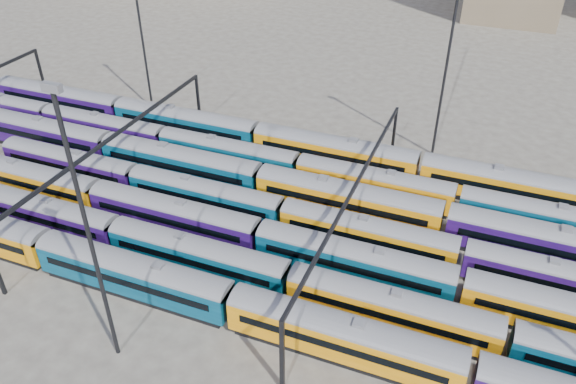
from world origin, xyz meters
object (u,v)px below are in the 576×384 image
at_px(rake_0, 343,334).
at_px(rake_1, 392,306).
at_px(mast_2, 87,228).
at_px(rake_2, 259,234).

relative_size(rake_0, rake_1, 1.06).
distance_m(rake_0, mast_2, 22.85).
height_order(rake_0, rake_1, rake_0).
height_order(rake_2, mast_2, mast_2).
bearing_deg(rake_2, rake_0, -38.80).
bearing_deg(mast_2, rake_2, 69.93).
relative_size(rake_1, mast_2, 3.92).
bearing_deg(rake_2, mast_2, -110.07).
relative_size(rake_0, rake_2, 0.85).
distance_m(rake_0, rake_2, 15.96).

